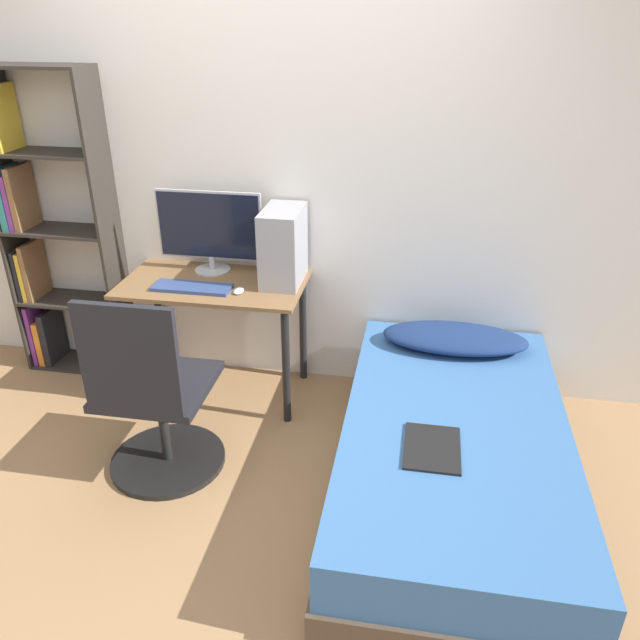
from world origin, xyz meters
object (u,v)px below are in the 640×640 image
Objects in this scene: bookshelf at (42,229)px; office_chair at (155,408)px; pc_tower at (283,246)px; keyboard at (192,287)px; bed at (452,457)px; monitor at (209,229)px.

bookshelf is 1.82× the size of office_chair.
pc_tower is (1.51, -0.07, 0.01)m from bookshelf.
office_chair reaches higher than keyboard.
bed is (2.49, -0.83, -0.72)m from bookshelf.
monitor is (0.00, 0.94, 0.60)m from office_chair.
bookshelf reaches higher than bed.
monitor is (1.06, 0.02, 0.06)m from bookshelf.
bookshelf is 4.39× the size of pc_tower.
office_chair is (1.06, -0.93, -0.54)m from bookshelf.
bed is 3.11× the size of monitor.
office_chair is at bearing -88.12° from keyboard.
bed is (1.44, 0.10, -0.18)m from office_chair.
monitor is at bearing 0.91° from bookshelf.
keyboard is at bearing 158.89° from bed.
pc_tower reaches higher than bed.
keyboard is (-0.02, 0.66, 0.35)m from office_chair.
bookshelf is 1.08m from keyboard.
monitor is (-1.43, 0.85, 0.77)m from bed.
bookshelf is 4.25× the size of keyboard.
bed is 1.84m from monitor.
office_chair is 0.75m from keyboard.
bookshelf reaches higher than keyboard.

